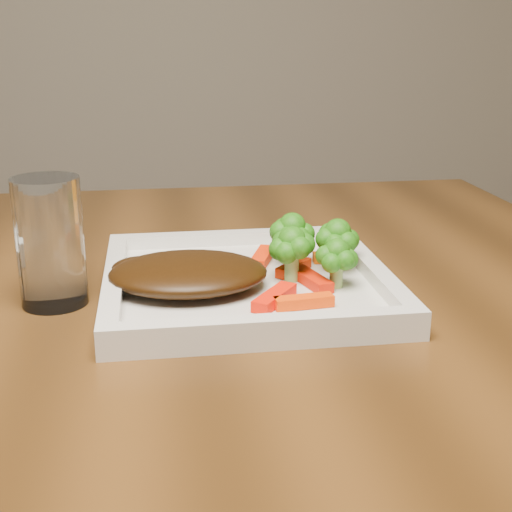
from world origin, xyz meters
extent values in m
cube|color=silver|center=(0.32, 0.10, 0.76)|extent=(0.27, 0.27, 0.01)
ellipsoid|color=#321C07|center=(0.27, 0.09, 0.78)|extent=(0.16, 0.12, 0.03)
cube|color=#FF4104|center=(0.36, 0.03, 0.77)|extent=(0.05, 0.02, 0.01)
cube|color=#FF1904|center=(0.34, 0.04, 0.77)|extent=(0.05, 0.06, 0.01)
cube|color=#FE5B04|center=(0.42, 0.15, 0.77)|extent=(0.05, 0.01, 0.01)
cube|color=#F62B04|center=(0.35, 0.16, 0.77)|extent=(0.03, 0.06, 0.01)
cube|color=red|center=(0.38, 0.09, 0.77)|extent=(0.03, 0.06, 0.01)
cube|color=red|center=(0.37, 0.12, 0.77)|extent=(0.04, 0.04, 0.01)
cylinder|color=silver|center=(0.14, 0.10, 0.81)|extent=(0.06, 0.06, 0.12)
camera|label=1|loc=(0.24, -0.54, 1.00)|focal=50.00mm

